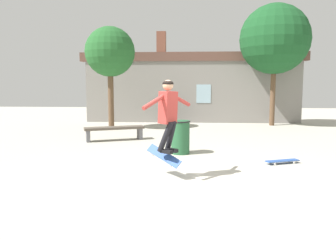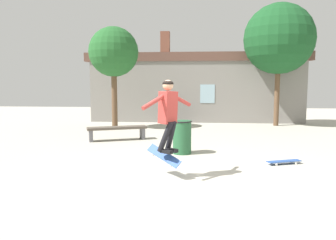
# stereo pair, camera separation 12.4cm
# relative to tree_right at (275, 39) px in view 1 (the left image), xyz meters

# --- Properties ---
(ground_plane) EXTENTS (40.00, 40.00, 0.00)m
(ground_plane) POSITION_rel_tree_right_xyz_m (-3.67, -8.88, -3.88)
(ground_plane) COLOR #B2AD9E
(building_backdrop) EXTENTS (11.04, 0.52, 4.42)m
(building_backdrop) POSITION_rel_tree_right_xyz_m (-3.69, 0.98, -2.07)
(building_backdrop) COLOR gray
(building_backdrop) RESTS_ON ground_plane
(tree_right) EXTENTS (3.12, 3.12, 5.45)m
(tree_right) POSITION_rel_tree_right_xyz_m (0.00, 0.00, 0.00)
(tree_right) COLOR brown
(tree_right) RESTS_ON ground_plane
(tree_left) EXTENTS (2.07, 2.07, 4.26)m
(tree_left) POSITION_rel_tree_right_xyz_m (-7.09, -1.63, -0.68)
(tree_left) COLOR brown
(tree_left) RESTS_ON ground_plane
(park_bench) EXTENTS (2.00, 1.15, 0.46)m
(park_bench) POSITION_rel_tree_right_xyz_m (-6.30, -4.47, -3.53)
(park_bench) COLOR brown
(park_bench) RESTS_ON ground_plane
(trash_bin) EXTENTS (0.54, 0.54, 0.91)m
(trash_bin) POSITION_rel_tree_right_xyz_m (-4.02, -6.42, -3.41)
(trash_bin) COLOR #235633
(trash_bin) RESTS_ON ground_plane
(skater) EXTENTS (0.90, 1.20, 1.45)m
(skater) POSITION_rel_tree_right_xyz_m (-4.20, -8.80, -2.50)
(skater) COLOR #B23833
(skateboard_flipping) EXTENTS (0.75, 0.57, 0.41)m
(skateboard_flipping) POSITION_rel_tree_right_xyz_m (-4.29, -8.72, -3.44)
(skateboard_flipping) COLOR #2D519E
(skateboard_resting) EXTENTS (0.86, 0.47, 0.08)m
(skateboard_resting) POSITION_rel_tree_right_xyz_m (-1.55, -7.41, -3.81)
(skateboard_resting) COLOR #2D519E
(skateboard_resting) RESTS_ON ground_plane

